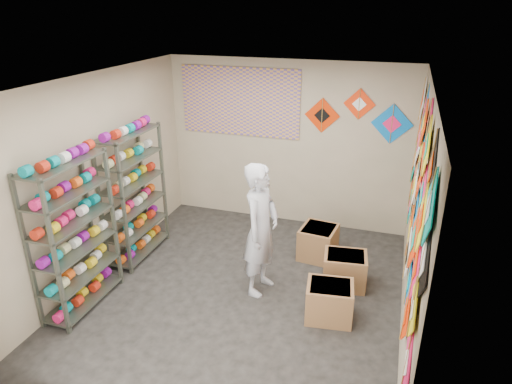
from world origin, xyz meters
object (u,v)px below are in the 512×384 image
(carton_a, at_px, (329,301))
(carton_b, at_px, (345,270))
(carton_c, at_px, (318,242))
(shelf_rack_back, at_px, (134,195))
(shopkeeper, at_px, (261,230))
(shelf_rack_front, at_px, (74,236))

(carton_a, xyz_separation_m, carton_b, (0.08, 0.75, 0.00))
(carton_c, bearing_deg, shelf_rack_back, -157.68)
(shelf_rack_back, bearing_deg, carton_a, -12.14)
(shopkeeper, bearing_deg, carton_c, -19.69)
(shopkeeper, relative_size, carton_b, 3.16)
(shelf_rack_front, xyz_separation_m, carton_b, (3.03, 1.41, -0.72))
(shopkeeper, xyz_separation_m, carton_c, (0.56, 1.05, -0.64))
(carton_b, bearing_deg, shelf_rack_front, -162.07)
(shelf_rack_back, bearing_deg, shelf_rack_front, -90.00)
(shopkeeper, distance_m, carton_c, 1.35)
(shelf_rack_front, height_order, shopkeeper, shelf_rack_front)
(shopkeeper, height_order, carton_c, shopkeeper)
(shelf_rack_front, xyz_separation_m, shelf_rack_back, (0.00, 1.30, 0.00))
(shelf_rack_back, xyz_separation_m, carton_c, (2.56, 0.73, -0.71))
(shelf_rack_back, height_order, shopkeeper, shelf_rack_back)
(shelf_rack_front, bearing_deg, shopkeeper, 26.22)
(shelf_rack_front, height_order, carton_b, shelf_rack_front)
(carton_b, relative_size, carton_c, 1.02)
(carton_a, bearing_deg, shelf_rack_back, 160.19)
(shelf_rack_front, relative_size, carton_b, 3.44)
(shelf_rack_front, bearing_deg, carton_c, 38.44)
(shelf_rack_back, bearing_deg, carton_b, 2.14)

